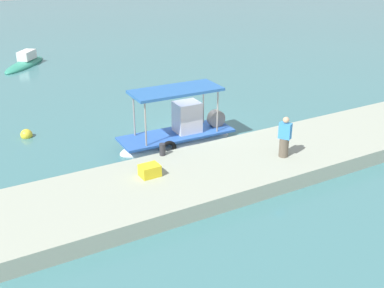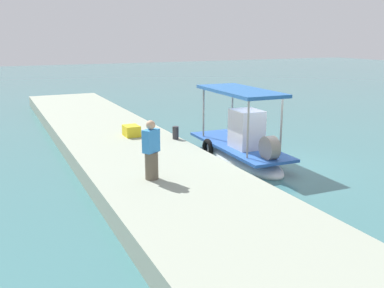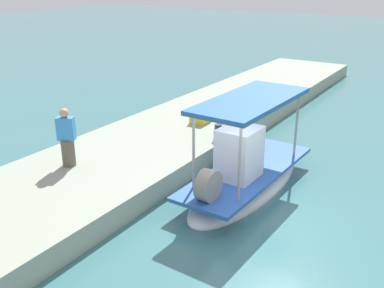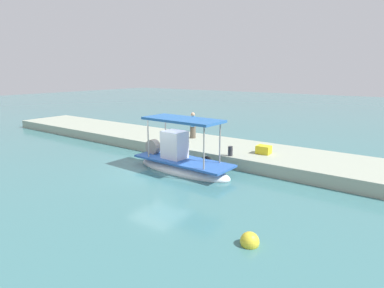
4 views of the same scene
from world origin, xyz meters
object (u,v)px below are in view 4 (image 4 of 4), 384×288
at_px(mooring_bollard, 230,151).
at_px(marker_buoy, 250,241).
at_px(cargo_crate, 264,150).
at_px(fisherman_near_bollard, 193,126).
at_px(main_fishing_boat, 181,161).

height_order(mooring_bollard, marker_buoy, mooring_bollard).
height_order(cargo_crate, marker_buoy, cargo_crate).
bearing_deg(fisherman_near_bollard, marker_buoy, 133.36).
bearing_deg(fisherman_near_bollard, main_fishing_boat, 118.96).
xyz_separation_m(main_fishing_boat, fisherman_near_bollard, (2.40, -4.34, 0.91)).
xyz_separation_m(mooring_bollard, marker_buoy, (-4.07, 6.20, -0.76)).
relative_size(fisherman_near_bollard, mooring_bollard, 3.36).
height_order(main_fishing_boat, mooring_bollard, main_fishing_boat).
relative_size(mooring_bollard, cargo_crate, 0.70).
bearing_deg(main_fishing_boat, cargo_crate, -132.10).
height_order(main_fishing_boat, fisherman_near_bollard, main_fishing_boat).
bearing_deg(mooring_bollard, fisherman_near_bollard, -31.02).
xyz_separation_m(main_fishing_boat, marker_buoy, (-5.80, 4.35, -0.35)).
bearing_deg(marker_buoy, main_fishing_boat, -36.86).
bearing_deg(fisherman_near_bollard, mooring_bollard, 148.98).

